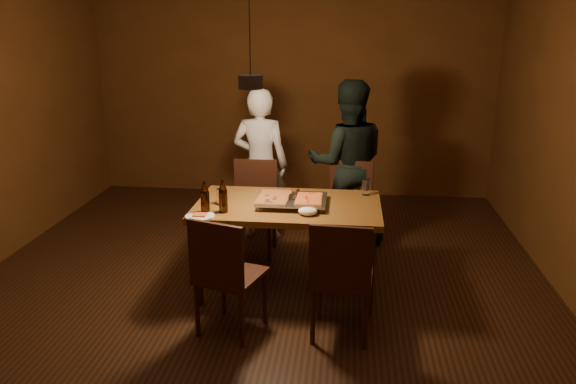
# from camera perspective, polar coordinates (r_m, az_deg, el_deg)

# --- Properties ---
(room_shell) EXTENTS (6.00, 6.00, 6.00)m
(room_shell) POSITION_cam_1_polar(r_m,az_deg,el_deg) (4.21, -3.73, 6.35)
(room_shell) COLOR #39210F
(room_shell) RESTS_ON ground
(dining_table) EXTENTS (1.50, 0.90, 0.75)m
(dining_table) POSITION_cam_1_polar(r_m,az_deg,el_deg) (4.58, -0.00, -2.08)
(dining_table) COLOR brown
(dining_table) RESTS_ON floor
(chair_far_left) EXTENTS (0.42, 0.42, 0.49)m
(chair_far_left) POSITION_cam_1_polar(r_m,az_deg,el_deg) (5.41, -3.45, -0.65)
(chair_far_left) COLOR #38190F
(chair_far_left) RESTS_ON floor
(chair_far_right) EXTENTS (0.49, 0.49, 0.49)m
(chair_far_right) POSITION_cam_1_polar(r_m,az_deg,el_deg) (5.40, 6.15, -0.76)
(chair_far_right) COLOR #38190F
(chair_far_right) RESTS_ON floor
(chair_near_left) EXTENTS (0.53, 0.53, 0.49)m
(chair_near_left) POSITION_cam_1_polar(r_m,az_deg,el_deg) (3.96, -6.49, -7.54)
(chair_near_left) COLOR #38190F
(chair_near_left) RESTS_ON floor
(chair_near_right) EXTENTS (0.45, 0.45, 0.49)m
(chair_near_right) POSITION_cam_1_polar(r_m,az_deg,el_deg) (3.91, 5.43, -7.89)
(chair_near_right) COLOR #38190F
(chair_near_right) RESTS_ON floor
(pizza_tray) EXTENTS (0.57, 0.47, 0.05)m
(pizza_tray) POSITION_cam_1_polar(r_m,az_deg,el_deg) (4.54, 0.43, -0.98)
(pizza_tray) COLOR silver
(pizza_tray) RESTS_ON dining_table
(pizza_meat) EXTENTS (0.27, 0.40, 0.02)m
(pizza_meat) POSITION_cam_1_polar(r_m,az_deg,el_deg) (4.54, -1.45, -0.52)
(pizza_meat) COLOR maroon
(pizza_meat) RESTS_ON pizza_tray
(pizza_cheese) EXTENTS (0.22, 0.34, 0.02)m
(pizza_cheese) POSITION_cam_1_polar(r_m,az_deg,el_deg) (4.50, 2.13, -0.68)
(pizza_cheese) COLOR gold
(pizza_cheese) RESTS_ON pizza_tray
(spatula) EXTENTS (0.13, 0.25, 0.04)m
(spatula) POSITION_cam_1_polar(r_m,az_deg,el_deg) (4.55, 0.49, -0.42)
(spatula) COLOR silver
(spatula) RESTS_ON pizza_tray
(beer_bottle_a) EXTENTS (0.07, 0.07, 0.26)m
(beer_bottle_a) POSITION_cam_1_polar(r_m,az_deg,el_deg) (4.34, -8.44, -0.54)
(beer_bottle_a) COLOR black
(beer_bottle_a) RESTS_ON dining_table
(beer_bottle_b) EXTENTS (0.07, 0.07, 0.26)m
(beer_bottle_b) POSITION_cam_1_polar(r_m,az_deg,el_deg) (4.35, -6.61, -0.41)
(beer_bottle_b) COLOR black
(beer_bottle_b) RESTS_ON dining_table
(water_glass_left) EXTENTS (0.08, 0.08, 0.13)m
(water_glass_left) POSITION_cam_1_polar(r_m,az_deg,el_deg) (4.56, -6.77, -0.47)
(water_glass_left) COLOR silver
(water_glass_left) RESTS_ON dining_table
(water_glass_right) EXTENTS (0.07, 0.07, 0.14)m
(water_glass_right) POSITION_cam_1_polar(r_m,az_deg,el_deg) (4.82, 7.94, 0.49)
(water_glass_right) COLOR silver
(water_glass_right) RESTS_ON dining_table
(plate_slice) EXTENTS (0.22, 0.22, 0.03)m
(plate_slice) POSITION_cam_1_polar(r_m,az_deg,el_deg) (4.30, -8.94, -2.45)
(plate_slice) COLOR white
(plate_slice) RESTS_ON dining_table
(napkin) EXTENTS (0.15, 0.11, 0.06)m
(napkin) POSITION_cam_1_polar(r_m,az_deg,el_deg) (4.29, 2.02, -1.97)
(napkin) COLOR white
(napkin) RESTS_ON dining_table
(diner_white) EXTENTS (0.60, 0.43, 1.56)m
(diner_white) POSITION_cam_1_polar(r_m,az_deg,el_deg) (5.70, -2.82, 2.82)
(diner_white) COLOR silver
(diner_white) RESTS_ON floor
(diner_dark) EXTENTS (0.85, 0.69, 1.64)m
(diner_dark) POSITION_cam_1_polar(r_m,az_deg,el_deg) (5.61, 6.04, 2.96)
(diner_dark) COLOR black
(diner_dark) RESTS_ON floor
(pendant_lamp) EXTENTS (0.18, 0.18, 1.10)m
(pendant_lamp) POSITION_cam_1_polar(r_m,az_deg,el_deg) (4.16, -3.83, 11.24)
(pendant_lamp) COLOR black
(pendant_lamp) RESTS_ON ceiling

